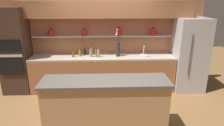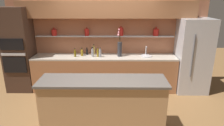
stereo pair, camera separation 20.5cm
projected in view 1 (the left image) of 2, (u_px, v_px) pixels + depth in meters
ground_plane at (106, 114)px, 4.27m from camera, size 12.00×12.00×0.00m
back_wall_unit at (104, 30)px, 5.24m from camera, size 5.20×0.44×2.60m
back_counter_unit at (103, 73)px, 5.30m from camera, size 3.70×0.62×0.92m
island_counter at (106, 106)px, 3.57m from camera, size 2.21×0.61×1.02m
refrigerator at (189, 55)px, 5.20m from camera, size 0.79×0.73×1.89m
oven_tower at (15, 51)px, 5.02m from camera, size 0.68×0.64×2.16m
flower_vase at (118, 48)px, 5.11m from camera, size 0.12×0.12×0.71m
sink_fixture at (144, 55)px, 5.20m from camera, size 0.29×0.29×0.25m
bottle_oil_0 at (73, 54)px, 5.06m from camera, size 0.05×0.05×0.22m
bottle_spirit_1 at (92, 51)px, 5.29m from camera, size 0.07×0.07×0.27m
bottle_oil_2 at (80, 53)px, 5.15m from camera, size 0.06×0.06×0.21m
bottle_oil_3 at (96, 53)px, 5.08m from camera, size 0.06×0.06×0.24m
bottle_spirit_4 at (91, 53)px, 5.08m from camera, size 0.06×0.06×0.24m
bottle_spirit_5 at (98, 53)px, 5.06m from camera, size 0.06×0.06×0.25m
bottle_sauce_6 at (85, 52)px, 5.26m from camera, size 0.05×0.05×0.19m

